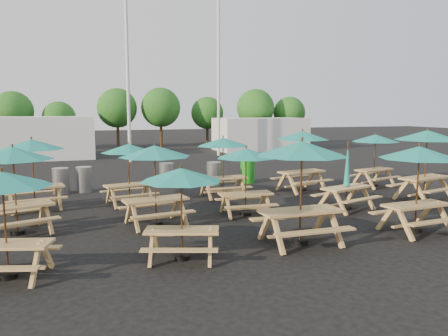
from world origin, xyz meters
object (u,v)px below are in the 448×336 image
object	(u,v)px
picnic_unit_0	(2,186)
waste_bin_0	(61,181)
picnic_unit_3	(181,180)
waste_bin_2	(167,175)
waste_bin_3	(214,174)
picnic_unit_6	(302,155)
picnic_unit_2	(32,149)
picnic_unit_9	(419,158)
picnic_unit_7	(246,157)
picnic_unit_4	(155,156)
picnic_unit_10	(347,181)
picnic_unit_5	(128,152)
picnic_unit_13	(427,139)
picnic_unit_1	(13,159)
picnic_unit_14	(375,141)
picnic_unit_8	(223,145)
picnic_unit_11	(302,139)
waste_bin_1	(84,179)
waste_bin_4	(247,172)

from	to	relation	value
picnic_unit_0	waste_bin_0	world-z (taller)	picnic_unit_0
picnic_unit_3	waste_bin_2	bearing A→B (deg)	99.55
waste_bin_3	picnic_unit_0	bearing A→B (deg)	-128.11
picnic_unit_6	picnic_unit_2	bearing A→B (deg)	136.90
picnic_unit_0	picnic_unit_9	xyz separation A→B (m)	(9.78, 0.07, 0.18)
picnic_unit_2	picnic_unit_7	xyz separation A→B (m)	(6.24, -2.86, -0.21)
picnic_unit_6	waste_bin_3	xyz separation A→B (m)	(0.53, 8.68, -1.68)
picnic_unit_4	picnic_unit_10	bearing A→B (deg)	-9.29
picnic_unit_5	picnic_unit_3	bearing A→B (deg)	-98.04
picnic_unit_13	waste_bin_3	distance (m)	8.46
picnic_unit_1	picnic_unit_2	xyz separation A→B (m)	(0.19, 2.92, 0.01)
picnic_unit_10	picnic_unit_14	size ratio (longest dim) A/B	0.94
picnic_unit_3	waste_bin_0	world-z (taller)	picnic_unit_3
picnic_unit_9	picnic_unit_10	distance (m)	3.12
picnic_unit_5	picnic_unit_8	size ratio (longest dim) A/B	0.98
picnic_unit_10	waste_bin_2	world-z (taller)	picnic_unit_10
picnic_unit_2	picnic_unit_3	distance (m)	7.10
picnic_unit_1	picnic_unit_13	xyz separation A→B (m)	(13.37, 0.11, 0.20)
picnic_unit_6	picnic_unit_7	distance (m)	3.18
picnic_unit_6	picnic_unit_1	bearing A→B (deg)	154.96
picnic_unit_0	picnic_unit_7	distance (m)	7.05
picnic_unit_5	picnic_unit_6	distance (m)	6.81
picnic_unit_8	waste_bin_3	bearing A→B (deg)	77.85
waste_bin_2	waste_bin_3	size ratio (longest dim) A/B	1.00
picnic_unit_11	waste_bin_2	distance (m)	5.87
picnic_unit_10	waste_bin_0	xyz separation A→B (m)	(-8.93, 5.89, -0.42)
picnic_unit_1	picnic_unit_6	size ratio (longest dim) A/B	1.02
waste_bin_0	waste_bin_1	bearing A→B (deg)	5.97
picnic_unit_1	picnic_unit_9	xyz separation A→B (m)	(9.99, -3.19, 0.01)
picnic_unit_0	waste_bin_0	distance (m)	9.01
picnic_unit_3	picnic_unit_5	bearing A→B (deg)	112.77
waste_bin_0	waste_bin_1	world-z (taller)	same
picnic_unit_13	waste_bin_1	bearing A→B (deg)	140.63
picnic_unit_2	waste_bin_4	world-z (taller)	picnic_unit_2
picnic_unit_5	picnic_unit_2	bearing A→B (deg)	165.73
picnic_unit_3	picnic_unit_6	world-z (taller)	picnic_unit_6
picnic_unit_4	waste_bin_2	size ratio (longest dim) A/B	2.29
picnic_unit_4	waste_bin_0	world-z (taller)	picnic_unit_4
picnic_unit_14	waste_bin_3	world-z (taller)	picnic_unit_14
picnic_unit_6	waste_bin_4	size ratio (longest dim) A/B	2.52
waste_bin_0	waste_bin_4	world-z (taller)	same
picnic_unit_0	picnic_unit_2	distance (m)	6.18
picnic_unit_1	picnic_unit_5	bearing A→B (deg)	22.63
picnic_unit_3	picnic_unit_2	bearing A→B (deg)	137.84
picnic_unit_5	waste_bin_0	size ratio (longest dim) A/B	2.19
picnic_unit_4	picnic_unit_13	xyz separation A→B (m)	(9.77, 0.35, 0.23)
waste_bin_0	waste_bin_2	xyz separation A→B (m)	(4.22, 0.28, 0.00)
picnic_unit_0	picnic_unit_8	world-z (taller)	picnic_unit_8
picnic_unit_14	waste_bin_0	distance (m)	12.92
waste_bin_2	waste_bin_4	distance (m)	3.62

